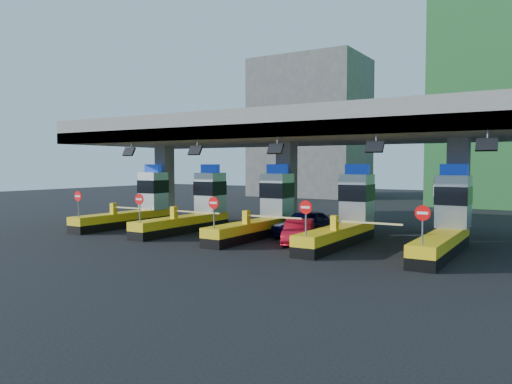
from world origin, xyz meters
The scene contains 10 objects.
ground centered at (0.00, 0.00, 0.00)m, with size 120.00×120.00×0.00m, color black.
toll_canopy centered at (0.00, 2.87, 6.13)m, with size 28.00×12.09×7.00m.
toll_lane_far_left centered at (-10.00, 0.28, 1.40)m, with size 4.43×8.00×4.16m.
toll_lane_left centered at (-5.00, 0.28, 1.40)m, with size 4.43×8.00×4.16m.
toll_lane_center centered at (0.00, 0.28, 1.40)m, with size 4.43×8.00×4.16m.
toll_lane_right centered at (5.00, 0.28, 1.40)m, with size 4.43×8.00×4.16m.
toll_lane_far_right centered at (10.00, 0.28, 1.40)m, with size 4.43×8.00×4.16m.
bg_building_concrete centered at (-14.00, 36.00, 9.00)m, with size 14.00×10.00×18.00m, color #4C4C49.
van centered at (2.05, 1.32, 0.76)m, with size 1.79×4.45×1.52m, color black.
red_car centered at (2.99, -1.28, 0.64)m, with size 1.36×3.90×1.29m, color red.
Camera 1 is at (14.51, -24.35, 4.09)m, focal length 35.00 mm.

